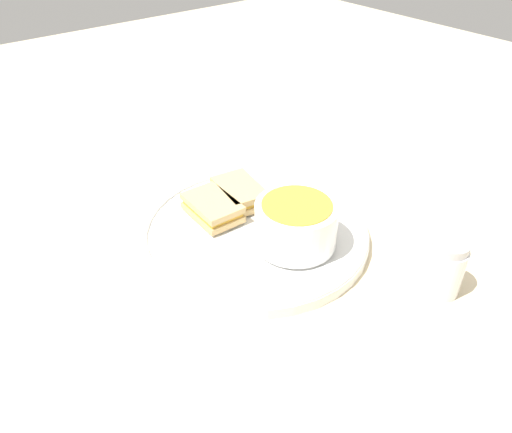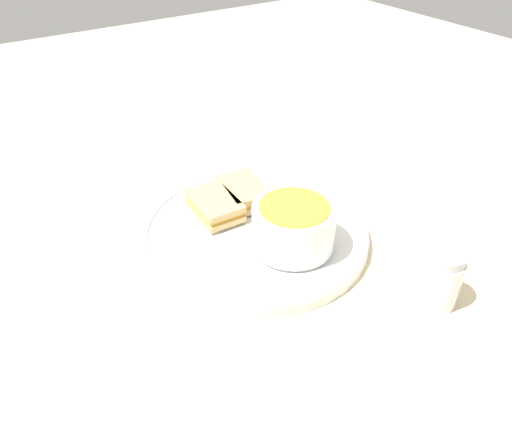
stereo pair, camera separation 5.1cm
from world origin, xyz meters
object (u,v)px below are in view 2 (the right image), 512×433
(soup_bowl, at_px, (293,226))
(spoon, at_px, (299,209))
(sandwich_half_far, at_px, (215,205))
(salt_shaker, at_px, (440,278))
(sandwich_half_near, at_px, (244,192))

(soup_bowl, height_order, spoon, soup_bowl)
(sandwich_half_far, distance_m, salt_shaker, 0.32)
(soup_bowl, height_order, salt_shaker, soup_bowl)
(sandwich_half_near, height_order, sandwich_half_far, same)
(soup_bowl, height_order, sandwich_half_near, soup_bowl)
(salt_shaker, bearing_deg, soup_bowl, 29.39)
(sandwich_half_near, relative_size, sandwich_half_far, 1.07)
(soup_bowl, xyz_separation_m, sandwich_half_far, (0.12, 0.05, -0.02))
(spoon, bearing_deg, salt_shaker, -152.12)
(spoon, relative_size, sandwich_half_near, 1.20)
(sandwich_half_near, bearing_deg, soup_bowl, 177.81)
(spoon, height_order, sandwich_half_near, sandwich_half_near)
(soup_bowl, xyz_separation_m, spoon, (0.06, -0.06, -0.03))
(sandwich_half_near, relative_size, salt_shaker, 1.24)
(soup_bowl, xyz_separation_m, sandwich_half_near, (0.13, -0.00, -0.02))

